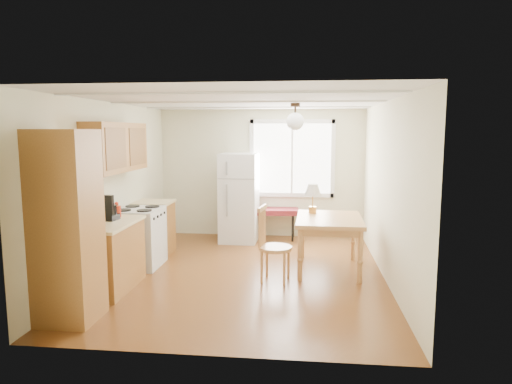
# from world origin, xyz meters

# --- Properties ---
(room_shell) EXTENTS (4.60, 5.60, 2.62)m
(room_shell) POSITION_xyz_m (0.00, 0.00, 1.25)
(room_shell) COLOR #4E2810
(room_shell) RESTS_ON ground
(kitchen_run) EXTENTS (0.65, 3.40, 2.20)m
(kitchen_run) POSITION_xyz_m (-1.72, -0.63, 0.84)
(kitchen_run) COLOR brown
(kitchen_run) RESTS_ON ground
(window_unit) EXTENTS (1.64, 0.05, 1.51)m
(window_unit) POSITION_xyz_m (0.60, 2.47, 1.55)
(window_unit) COLOR white
(window_unit) RESTS_ON room_shell
(pendant_light) EXTENTS (0.26, 0.26, 0.40)m
(pendant_light) POSITION_xyz_m (0.70, 0.40, 2.24)
(pendant_light) COLOR black
(pendant_light) RESTS_ON room_shell
(refrigerator) EXTENTS (0.70, 0.73, 1.67)m
(refrigerator) POSITION_xyz_m (-0.37, 1.97, 0.83)
(refrigerator) COLOR silver
(refrigerator) RESTS_ON ground
(bench) EXTENTS (1.31, 0.55, 0.59)m
(bench) POSITION_xyz_m (0.10, 2.22, 0.53)
(bench) COLOR maroon
(bench) RESTS_ON ground
(dining_table) EXTENTS (0.99, 1.30, 0.80)m
(dining_table) POSITION_xyz_m (1.23, 0.32, 0.70)
(dining_table) COLOR #B07944
(dining_table) RESTS_ON ground
(chair) EXTENTS (0.48, 0.47, 1.05)m
(chair) POSITION_xyz_m (0.37, -0.29, 0.60)
(chair) COLOR #B07944
(chair) RESTS_ON ground
(table_lamp) EXTENTS (0.26, 0.26, 0.46)m
(table_lamp) POSITION_xyz_m (0.98, 0.67, 1.13)
(table_lamp) COLOR gold
(table_lamp) RESTS_ON dining_table
(coffee_maker) EXTENTS (0.20, 0.24, 0.35)m
(coffee_maker) POSITION_xyz_m (-1.72, -0.72, 1.03)
(coffee_maker) COLOR black
(coffee_maker) RESTS_ON kitchen_run
(kettle) EXTENTS (0.11, 0.11, 0.21)m
(kettle) POSITION_xyz_m (-1.72, -0.48, 0.99)
(kettle) COLOR red
(kettle) RESTS_ON kitchen_run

